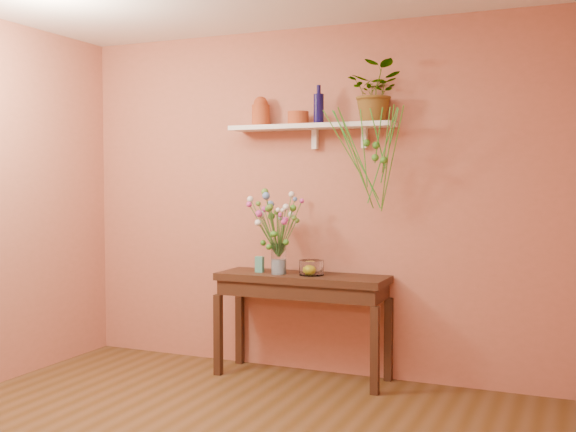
# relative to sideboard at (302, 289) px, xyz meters

# --- Properties ---
(room) EXTENTS (4.04, 4.04, 2.70)m
(room) POSITION_rel_sideboard_xyz_m (-0.02, -1.77, 0.67)
(room) COLOR brown
(room) RESTS_ON ground
(sideboard) EXTENTS (1.31, 0.42, 0.80)m
(sideboard) POSITION_rel_sideboard_xyz_m (0.00, 0.00, 0.00)
(sideboard) COLOR #371D14
(sideboard) RESTS_ON ground
(wall_shelf) EXTENTS (1.30, 0.24, 0.19)m
(wall_shelf) POSITION_rel_sideboard_xyz_m (0.04, 0.11, 1.23)
(wall_shelf) COLOR white
(wall_shelf) RESTS_ON room
(terracotta_jug) EXTENTS (0.15, 0.15, 0.23)m
(terracotta_jug) POSITION_rel_sideboard_xyz_m (-0.41, 0.13, 1.37)
(terracotta_jug) COLOR #A1351E
(terracotta_jug) RESTS_ON wall_shelf
(terracotta_pot) EXTENTS (0.17, 0.17, 0.10)m
(terracotta_pot) POSITION_rel_sideboard_xyz_m (-0.07, 0.08, 1.31)
(terracotta_pot) COLOR #A1351E
(terracotta_pot) RESTS_ON wall_shelf
(blue_bottle) EXTENTS (0.09, 0.09, 0.29)m
(blue_bottle) POSITION_rel_sideboard_xyz_m (0.10, 0.07, 1.37)
(blue_bottle) COLOR #0E0A3A
(blue_bottle) RESTS_ON wall_shelf
(spider_plant) EXTENTS (0.40, 0.35, 0.44)m
(spider_plant) POSITION_rel_sideboard_xyz_m (0.54, 0.11, 1.47)
(spider_plant) COLOR #37791F
(spider_plant) RESTS_ON wall_shelf
(plant_fronds) EXTENTS (0.62, 0.38, 0.74)m
(plant_fronds) POSITION_rel_sideboard_xyz_m (0.57, -0.06, 1.03)
(plant_fronds) COLOR #37791F
(plant_fronds) RESTS_ON wall_shelf
(glass_vase) EXTENTS (0.11, 0.11, 0.24)m
(glass_vase) POSITION_rel_sideboard_xyz_m (-0.17, -0.06, 0.22)
(glass_vase) COLOR white
(glass_vase) RESTS_ON sideboard
(bouquet) EXTENTS (0.44, 0.41, 0.52)m
(bouquet) POSITION_rel_sideboard_xyz_m (-0.20, -0.07, 0.56)
(bouquet) COLOR #386B28
(bouquet) RESTS_ON glass_vase
(glass_bowl) EXTENTS (0.19, 0.19, 0.11)m
(glass_bowl) POSITION_rel_sideboard_xyz_m (0.08, -0.02, 0.17)
(glass_bowl) COLOR white
(glass_bowl) RESTS_ON sideboard
(lemon) EXTENTS (0.08, 0.08, 0.08)m
(lemon) POSITION_rel_sideboard_xyz_m (0.08, -0.03, 0.16)
(lemon) COLOR #FFF134
(lemon) RESTS_ON glass_bowl
(carton) EXTENTS (0.06, 0.05, 0.12)m
(carton) POSITION_rel_sideboard_xyz_m (-0.35, -0.02, 0.18)
(carton) COLOR teal
(carton) RESTS_ON sideboard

